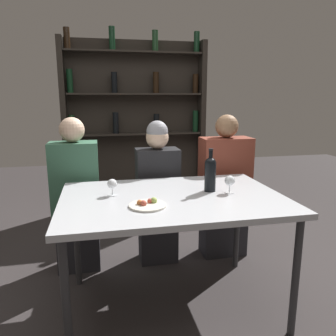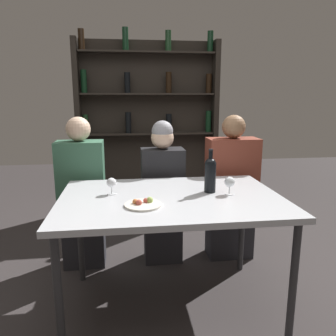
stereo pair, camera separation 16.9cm
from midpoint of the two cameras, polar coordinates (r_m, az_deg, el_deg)
ground_plane at (r=2.40m, az=2.65°, el=-22.90°), size 10.00×10.00×0.00m
dining_table at (r=2.07m, az=2.85°, el=-6.54°), size 1.38×0.94×0.78m
wine_rack_wall at (r=4.00m, az=-2.29°, el=8.31°), size 1.69×0.21×2.14m
wine_bottle at (r=2.14m, az=9.62°, el=-0.93°), size 0.07×0.07×0.28m
wine_glass_0 at (r=2.12m, az=12.94°, el=-2.50°), size 0.07×0.07×0.11m
wine_glass_1 at (r=2.09m, az=-7.55°, el=-2.69°), size 0.06×0.06×0.11m
food_plate_0 at (r=1.88m, az=-1.79°, el=-6.32°), size 0.21×0.21×0.04m
seated_person_left at (r=2.73m, az=-13.02°, el=-5.09°), size 0.37×0.22×1.23m
seated_person_center at (r=2.74m, az=0.82°, el=-4.76°), size 0.35×0.22×1.20m
seated_person_right at (r=2.88m, az=12.56°, el=-4.19°), size 0.42×0.22×1.24m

